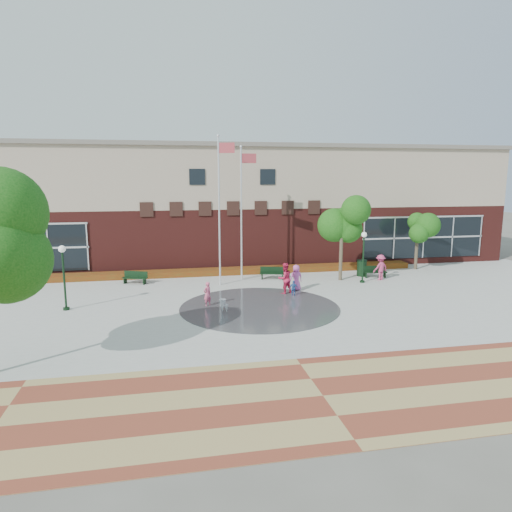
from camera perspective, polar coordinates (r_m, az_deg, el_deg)
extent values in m
plane|color=#666056|center=(21.38, 2.08, -8.71)|extent=(120.00, 120.00, 0.00)
cube|color=#A8A8A0|center=(25.11, 0.00, -5.84)|extent=(46.00, 18.00, 0.01)
cube|color=brown|center=(15.16, 8.37, -16.95)|extent=(46.00, 6.00, 0.01)
cylinder|color=#383A3D|center=(24.17, 0.46, -6.48)|extent=(8.40, 8.40, 0.01)
cube|color=#5B201C|center=(37.78, -3.94, 2.94)|extent=(44.00, 10.00, 4.50)
cube|color=tan|center=(37.50, -4.02, 9.78)|extent=(44.00, 10.00, 4.50)
cube|color=slate|center=(37.57, -4.06, 13.29)|extent=(44.40, 10.40, 0.30)
cube|color=black|center=(34.15, -28.60, 0.77)|extent=(10.00, 0.12, 3.19)
cube|color=black|center=(38.01, 20.17, 2.19)|extent=(10.00, 0.12, 3.19)
cube|color=black|center=(32.27, -7.37, 9.79)|extent=(1.10, 0.10, 1.10)
cube|color=black|center=(32.98, 1.46, 9.86)|extent=(1.10, 0.10, 1.10)
cube|color=#9F0B07|center=(32.39, -2.58, -2.26)|extent=(26.00, 1.20, 0.40)
cylinder|color=silver|center=(28.44, -4.62, 5.40)|extent=(0.11, 0.11, 9.20)
sphere|color=silver|center=(28.45, -4.76, 14.78)|extent=(0.18, 0.18, 0.18)
cube|color=#A2373E|center=(28.28, -3.72, 13.34)|extent=(0.95, 0.38, 0.62)
cylinder|color=silver|center=(30.00, -1.85, 5.12)|extent=(0.11, 0.11, 8.64)
sphere|color=silver|center=(29.95, -1.90, 13.49)|extent=(0.18, 0.18, 0.18)
cube|color=#A2373E|center=(29.99, -0.93, 12.11)|extent=(1.00, 0.04, 0.61)
cylinder|color=black|center=(25.34, -22.83, -2.95)|extent=(0.11, 0.11, 3.05)
cylinder|color=black|center=(25.68, -22.62, -6.11)|extent=(0.32, 0.32, 0.14)
sphere|color=white|center=(25.04, -23.09, 0.81)|extent=(0.36, 0.36, 0.36)
cylinder|color=black|center=(30.20, 13.24, -0.51)|extent=(0.11, 0.11, 3.00)
cylinder|color=black|center=(30.49, 13.13, -3.15)|extent=(0.32, 0.32, 0.14)
sphere|color=white|center=(29.96, 13.37, 2.61)|extent=(0.35, 0.35, 0.35)
cube|color=black|center=(30.29, -14.92, -2.66)|extent=(1.66, 1.03, 0.05)
cube|color=black|center=(30.42, -14.78, -2.21)|extent=(1.50, 0.66, 0.40)
cube|color=black|center=(30.59, 2.04, -2.19)|extent=(1.71, 0.91, 0.05)
cube|color=black|center=(30.74, 2.07, -1.73)|extent=(1.59, 0.51, 0.41)
cube|color=black|center=(32.15, 14.68, -1.95)|extent=(1.62, 0.68, 0.05)
cube|color=black|center=(32.29, 14.60, -1.53)|extent=(1.56, 0.29, 0.39)
cylinder|color=black|center=(32.39, 13.07, -1.52)|extent=(0.66, 0.66, 1.09)
cylinder|color=black|center=(32.28, 13.11, -0.53)|extent=(0.70, 0.70, 0.07)
cylinder|color=#443829|center=(30.60, 10.57, 0.08)|extent=(0.23, 0.23, 3.37)
cylinder|color=#443829|center=(35.75, 19.41, 0.49)|extent=(0.23, 0.23, 2.63)
cone|color=white|center=(23.38, -4.20, -7.08)|extent=(0.34, 0.34, 0.66)
cone|color=white|center=(23.26, -3.69, -7.17)|extent=(0.20, 0.20, 0.44)
imported|color=#E0577B|center=(24.40, -6.10, -4.76)|extent=(0.58, 0.54, 1.33)
imported|color=#CD2148|center=(26.81, 3.62, -2.82)|extent=(1.07, 0.95, 1.84)
imported|color=#C54FA8|center=(27.69, 5.04, -2.71)|extent=(0.81, 0.57, 1.58)
imported|color=#2D5AA1|center=(26.43, 4.73, -4.06)|extent=(0.57, 0.34, 0.92)
imported|color=#CB396D|center=(31.41, 15.28, -1.39)|extent=(1.24, 0.93, 1.71)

